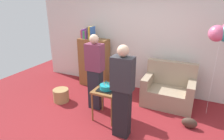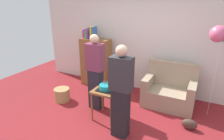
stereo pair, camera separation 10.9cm
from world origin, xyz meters
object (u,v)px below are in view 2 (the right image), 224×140
person_blowing_candles (95,72)px  handbag (189,124)px  couch (169,91)px  birthday_cake (106,87)px  bookshelf (96,61)px  wicker_basket (62,95)px  side_table (106,94)px  person_holding_cake (121,92)px

person_blowing_candles → handbag: (1.95, 0.09, -0.73)m
couch → birthday_cake: bearing=-132.8°
birthday_cake → bookshelf: bearing=128.3°
wicker_basket → side_table: bearing=-6.9°
couch → person_holding_cake: 1.63m
person_blowing_candles → handbag: 2.08m
handbag → wicker_basket: bearing=-175.9°
bookshelf → handbag: 2.82m
couch → wicker_basket: 2.48m
birthday_cake → person_blowing_candles: (-0.40, 0.26, 0.16)m
bookshelf → person_holding_cake: bearing=-48.0°
handbag → person_holding_cake: bearing=-146.5°
bookshelf → birthday_cake: bookshelf is taller
wicker_basket → handbag: bearing=4.1°
couch → person_holding_cake: size_ratio=0.67×
bookshelf → person_blowing_candles: (0.64, -1.06, 0.15)m
side_table → person_holding_cake: 0.66m
person_holding_cake → wicker_basket: person_holding_cake is taller
side_table → birthday_cake: bearing=-101.3°
person_blowing_candles → side_table: bearing=-31.8°
side_table → person_blowing_candles: bearing=146.5°
person_blowing_candles → person_holding_cake: size_ratio=1.00×
birthday_cake → person_holding_cake: person_holding_cake is taller
person_blowing_candles → wicker_basket: 1.12m
person_blowing_candles → handbag: bearing=4.5°
birthday_cake → person_holding_cake: bearing=-37.2°
person_blowing_candles → wicker_basket: bearing=-171.4°
person_holding_cake → wicker_basket: bearing=-9.0°
person_holding_cake → wicker_basket: (-1.75, 0.51, -0.68)m
bookshelf → person_holding_cake: 2.26m
bookshelf → side_table: (1.04, -1.32, -0.15)m
side_table → couch: bearing=47.2°
person_blowing_candles → couch: bearing=32.2°
bookshelf → person_holding_cake: (1.51, -1.67, 0.15)m
side_table → birthday_cake: size_ratio=1.96×
couch → wicker_basket: couch is taller
person_blowing_candles → person_holding_cake: bearing=-33.8°
couch → person_holding_cake: person_holding_cake is taller
side_table → person_holding_cake: person_holding_cake is taller
side_table → birthday_cake: (-0.00, -0.00, 0.15)m
side_table → birthday_cake: birthday_cake is taller
birthday_cake → wicker_basket: (-1.28, 0.16, -0.53)m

